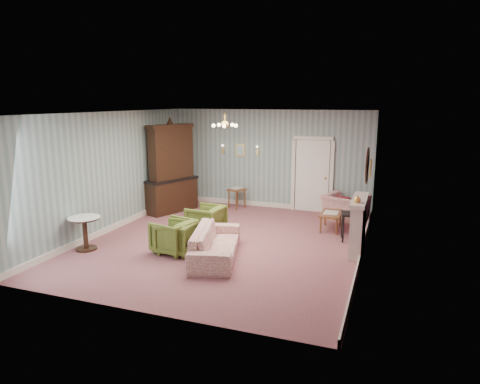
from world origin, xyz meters
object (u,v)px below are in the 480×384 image
at_px(olive_chair_a, 174,234).
at_px(olive_chair_b, 176,236).
at_px(fireplace, 358,225).
at_px(side_table_black, 351,227).
at_px(sofa_chintz, 216,238).
at_px(pedestal_table, 85,233).
at_px(wingback_chair, 346,203).
at_px(coffee_table, 331,221).
at_px(olive_chair_c, 206,219).
at_px(dresser, 171,166).

bearing_deg(olive_chair_a, olive_chair_b, 84.68).
distance_m(fireplace, side_table_black, 0.74).
bearing_deg(sofa_chintz, side_table_black, -65.86).
bearing_deg(pedestal_table, olive_chair_a, 15.37).
distance_m(sofa_chintz, pedestal_table, 2.87).
relative_size(wingback_chair, side_table_black, 1.60).
relative_size(olive_chair_a, wingback_chair, 0.74).
bearing_deg(coffee_table, wingback_chair, 77.27).
bearing_deg(wingback_chair, side_table_black, 120.47).
distance_m(olive_chair_a, side_table_black, 4.00).
bearing_deg(fireplace, side_table_black, 107.57).
relative_size(olive_chair_b, wingback_chair, 0.70).
bearing_deg(pedestal_table, olive_chair_b, 14.13).
distance_m(olive_chair_c, fireplace, 3.51).
height_order(olive_chair_b, dresser, dresser).
bearing_deg(dresser, olive_chair_c, -20.67).
xyz_separation_m(olive_chair_c, sofa_chintz, (0.82, -1.33, 0.02)).
xyz_separation_m(sofa_chintz, dresser, (-2.65, 3.01, 0.92)).
bearing_deg(olive_chair_a, pedestal_table, -62.07).
distance_m(olive_chair_c, sofa_chintz, 1.56).
bearing_deg(wingback_chair, sofa_chintz, 80.66).
xyz_separation_m(fireplace, pedestal_table, (-5.51, -1.89, -0.21)).
bearing_deg(side_table_black, olive_chair_a, -149.30).
bearing_deg(sofa_chintz, dresser, 26.11).
bearing_deg(fireplace, olive_chair_b, -158.56).
xyz_separation_m(olive_chair_a, side_table_black, (3.44, 2.04, -0.06)).
xyz_separation_m(wingback_chair, dresser, (-4.82, -0.78, 0.87)).
height_order(olive_chair_b, sofa_chintz, sofa_chintz).
bearing_deg(fireplace, wingback_chair, 102.13).
xyz_separation_m(olive_chair_c, wingback_chair, (2.99, 2.47, 0.07)).
xyz_separation_m(dresser, pedestal_table, (-0.17, -3.53, -0.96)).
xyz_separation_m(wingback_chair, pedestal_table, (-4.99, -4.31, -0.09)).
relative_size(olive_chair_c, side_table_black, 1.19).
bearing_deg(coffee_table, sofa_chintz, -125.16).
relative_size(olive_chair_a, coffee_table, 0.91).
relative_size(olive_chair_c, pedestal_table, 1.07).
relative_size(dresser, coffee_table, 3.08).
relative_size(olive_chair_b, coffee_table, 0.86).
bearing_deg(olive_chair_b, coffee_table, 133.58).
bearing_deg(dresser, wingback_chair, 31.11).
bearing_deg(wingback_chair, fireplace, 122.58).
relative_size(sofa_chintz, coffee_table, 2.45).
distance_m(sofa_chintz, fireplace, 3.03).
height_order(dresser, fireplace, dresser).
xyz_separation_m(olive_chair_c, pedestal_table, (-2.00, -1.85, -0.03)).
relative_size(olive_chair_b, pedestal_table, 1.01).
xyz_separation_m(olive_chair_b, olive_chair_c, (0.07, 1.36, 0.02)).
bearing_deg(dresser, sofa_chintz, -26.75).
xyz_separation_m(olive_chair_a, olive_chair_c, (0.14, 1.34, 0.00)).
relative_size(fireplace, pedestal_table, 1.91).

